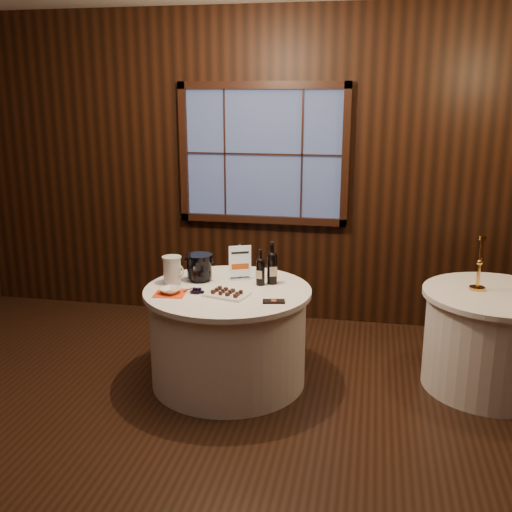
% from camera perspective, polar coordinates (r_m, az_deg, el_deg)
% --- Properties ---
extents(ground, '(6.00, 6.00, 0.00)m').
position_cam_1_polar(ground, '(4.04, -6.14, -18.03)').
color(ground, black).
rests_on(ground, ground).
extents(back_wall, '(6.00, 0.10, 3.00)m').
position_cam_1_polar(back_wall, '(5.83, 0.71, 8.67)').
color(back_wall, black).
rests_on(back_wall, ground).
extents(main_table, '(1.28, 1.28, 0.77)m').
position_cam_1_polar(main_table, '(4.71, -2.66, -7.55)').
color(main_table, white).
rests_on(main_table, ground).
extents(side_table, '(1.08, 1.08, 0.77)m').
position_cam_1_polar(side_table, '(4.96, 21.52, -7.45)').
color(side_table, white).
rests_on(side_table, ground).
extents(sign_stand, '(0.17, 0.14, 0.29)m').
position_cam_1_polar(sign_stand, '(4.77, -1.56, -1.10)').
color(sign_stand, silver).
rests_on(sign_stand, main_table).
extents(port_bottle_left, '(0.07, 0.07, 0.29)m').
position_cam_1_polar(port_bottle_left, '(4.62, 0.42, -1.30)').
color(port_bottle_left, black).
rests_on(port_bottle_left, main_table).
extents(port_bottle_right, '(0.08, 0.09, 0.34)m').
position_cam_1_polar(port_bottle_right, '(4.65, 1.54, -0.92)').
color(port_bottle_right, black).
rests_on(port_bottle_right, main_table).
extents(ice_bucket, '(0.21, 0.21, 0.21)m').
position_cam_1_polar(ice_bucket, '(4.76, -5.42, -1.04)').
color(ice_bucket, black).
rests_on(ice_bucket, main_table).
extents(chocolate_plate, '(0.35, 0.28, 0.04)m').
position_cam_1_polar(chocolate_plate, '(4.41, -2.78, -3.58)').
color(chocolate_plate, white).
rests_on(chocolate_plate, main_table).
extents(chocolate_box, '(0.17, 0.11, 0.01)m').
position_cam_1_polar(chocolate_box, '(4.28, 1.70, -4.34)').
color(chocolate_box, black).
rests_on(chocolate_box, main_table).
extents(grape_bunch, '(0.17, 0.07, 0.04)m').
position_cam_1_polar(grape_bunch, '(4.48, -5.66, -3.31)').
color(grape_bunch, black).
rests_on(grape_bunch, main_table).
extents(glass_pitcher, '(0.20, 0.15, 0.22)m').
position_cam_1_polar(glass_pitcher, '(4.71, -7.97, -1.31)').
color(glass_pitcher, silver).
rests_on(glass_pitcher, main_table).
extents(orange_napkin, '(0.25, 0.25, 0.00)m').
position_cam_1_polar(orange_napkin, '(4.51, -8.16, -3.53)').
color(orange_napkin, red).
rests_on(orange_napkin, main_table).
extents(cracker_bowl, '(0.20, 0.20, 0.04)m').
position_cam_1_polar(cracker_bowl, '(4.50, -8.17, -3.28)').
color(cracker_bowl, white).
rests_on(cracker_bowl, orange_napkin).
extents(brass_candlestick, '(0.12, 0.12, 0.42)m').
position_cam_1_polar(brass_candlestick, '(4.81, 20.46, -1.29)').
color(brass_candlestick, gold).
rests_on(brass_candlestick, side_table).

